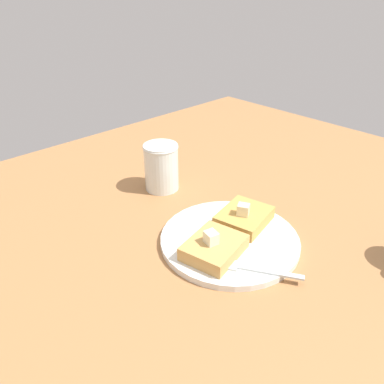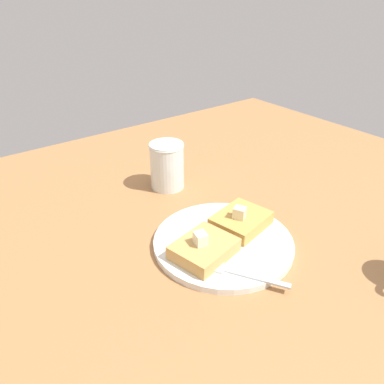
{
  "view_description": "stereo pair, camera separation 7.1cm",
  "coord_description": "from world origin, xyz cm",
  "views": [
    {
      "loc": [
        50.36,
        35.25,
        42.29
      ],
      "look_at": [
        7.82,
        -9.34,
        6.93
      ],
      "focal_mm": 35.0,
      "sensor_mm": 36.0,
      "label": 1
    },
    {
      "loc": [
        44.95,
        39.84,
        42.29
      ],
      "look_at": [
        7.82,
        -9.34,
        6.93
      ],
      "focal_mm": 35.0,
      "sensor_mm": 36.0,
      "label": 2
    }
  ],
  "objects": [
    {
      "name": "toast_slice_left",
      "position": [
        4.69,
        1.05,
        4.72
      ],
      "size": [
        11.0,
        9.64,
        2.33
      ],
      "primitive_type": "cube",
      "rotation": [
        0.0,
        0.0,
        0.21
      ],
      "color": "tan",
      "rests_on": "plate"
    },
    {
      "name": "plate",
      "position": [
        9.81,
        2.16,
        3.06
      ],
      "size": [
        23.85,
        23.85,
        1.12
      ],
      "color": "silver",
      "rests_on": "table_surface"
    },
    {
      "name": "table_surface",
      "position": [
        0.0,
        0.0,
        1.22
      ],
      "size": [
        118.43,
        118.43,
        2.43
      ],
      "primitive_type": "cube",
      "color": "#A46F41",
      "rests_on": "ground"
    },
    {
      "name": "toast_slice_middle",
      "position": [
        14.94,
        3.28,
        4.72
      ],
      "size": [
        11.0,
        9.64,
        2.33
      ],
      "primitive_type": "cube",
      "rotation": [
        0.0,
        0.0,
        0.21
      ],
      "color": "tan",
      "rests_on": "plate"
    },
    {
      "name": "syrup_jar",
      "position": [
        5.83,
        -20.84,
        7.09
      ],
      "size": [
        7.41,
        7.41,
        10.07
      ],
      "color": "#381908",
      "rests_on": "table_surface"
    },
    {
      "name": "fork",
      "position": [
        14.27,
        8.92,
        3.73
      ],
      "size": [
        9.49,
        14.44,
        0.36
      ],
      "color": "silver",
      "rests_on": "plate"
    },
    {
      "name": "butter_pat_primary",
      "position": [
        5.55,
        1.36,
        6.9
      ],
      "size": [
        2.55,
        2.64,
        2.02
      ],
      "primitive_type": "cube",
      "rotation": [
        0.0,
        0.0,
        2.05
      ],
      "color": "beige",
      "rests_on": "toast_slice_left"
    },
    {
      "name": "butter_pat_secondary",
      "position": [
        15.53,
        3.1,
        6.9
      ],
      "size": [
        2.21,
        2.36,
        2.02
      ],
      "primitive_type": "cube",
      "rotation": [
        0.0,
        0.0,
        1.35
      ],
      "color": "#F1EBC7",
      "rests_on": "toast_slice_middle"
    }
  ]
}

